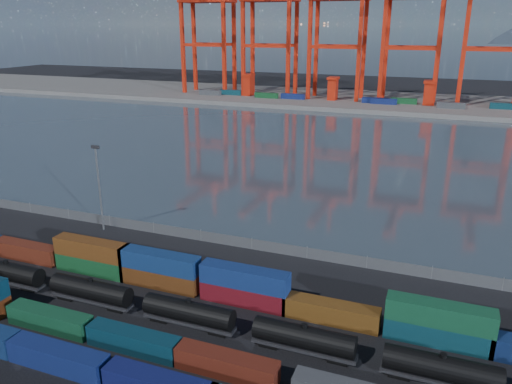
% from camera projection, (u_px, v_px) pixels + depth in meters
% --- Properties ---
extents(ground, '(700.00, 700.00, 0.00)m').
position_uv_depth(ground, '(171.00, 337.00, 63.00)').
color(ground, black).
rests_on(ground, ground).
extents(harbor_water, '(700.00, 700.00, 0.00)m').
position_uv_depth(harbor_water, '(342.00, 151.00, 155.82)').
color(harbor_water, '#323F49').
rests_on(harbor_water, ground).
extents(far_quay, '(700.00, 70.00, 2.00)m').
position_uv_depth(far_quay, '(386.00, 102.00, 248.32)').
color(far_quay, '#514F4C').
rests_on(far_quay, ground).
extents(container_row_south, '(139.79, 2.59, 5.51)m').
position_uv_depth(container_row_south, '(74.00, 358.00, 56.04)').
color(container_row_south, '#47494D').
rests_on(container_row_south, ground).
extents(container_row_mid, '(141.43, 2.46, 5.24)m').
position_uv_depth(container_row_mid, '(89.00, 327.00, 62.26)').
color(container_row_mid, '#383A3D').
rests_on(container_row_mid, ground).
extents(container_row_north, '(129.26, 2.61, 5.56)m').
position_uv_depth(container_row_north, '(230.00, 286.00, 70.68)').
color(container_row_north, navy).
rests_on(container_row_north, ground).
extents(tanker_string, '(121.34, 2.76, 3.95)m').
position_uv_depth(tanker_string, '(138.00, 301.00, 67.43)').
color(tanker_string, black).
rests_on(tanker_string, ground).
extents(waterfront_fence, '(160.12, 0.12, 2.20)m').
position_uv_depth(waterfront_fence, '(252.00, 244.00, 87.43)').
color(waterfront_fence, '#595B5E').
rests_on(waterfront_fence, ground).
extents(yard_light_mast, '(1.60, 0.40, 16.60)m').
position_uv_depth(yard_light_mast, '(99.00, 183.00, 93.26)').
color(yard_light_mast, slate).
rests_on(yard_light_mast, ground).
extents(gantry_cranes, '(202.54, 52.88, 71.61)m').
position_uv_depth(gantry_cranes, '(375.00, 10.00, 231.09)').
color(gantry_cranes, red).
rests_on(gantry_cranes, ground).
extents(quay_containers, '(172.58, 10.99, 2.60)m').
position_uv_depth(quay_containers, '(359.00, 100.00, 238.49)').
color(quay_containers, navy).
rests_on(quay_containers, far_quay).
extents(straddle_carriers, '(140.00, 7.00, 11.10)m').
position_uv_depth(straddle_carriers, '(379.00, 90.00, 238.16)').
color(straddle_carriers, red).
rests_on(straddle_carriers, far_quay).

